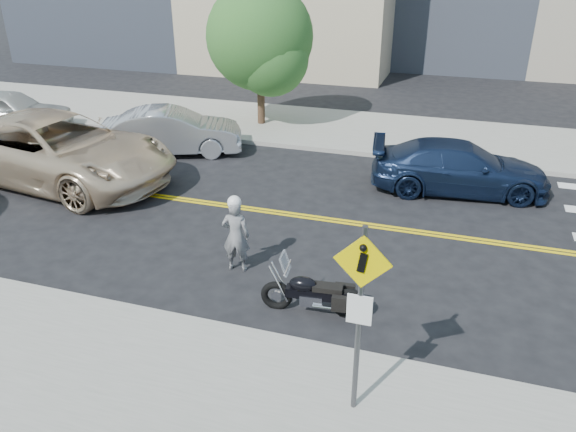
# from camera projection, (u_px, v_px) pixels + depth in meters

# --- Properties ---
(ground_plane) EXTENTS (120.00, 120.00, 0.00)m
(ground_plane) POSITION_uv_depth(u_px,v_px,m) (247.00, 208.00, 14.98)
(ground_plane) COLOR black
(ground_plane) RESTS_ON ground
(sidewalk_near) EXTENTS (60.00, 5.00, 0.15)m
(sidewalk_near) POSITION_uv_depth(u_px,v_px,m) (65.00, 403.00, 8.51)
(sidewalk_near) COLOR #9E9B91
(sidewalk_near) RESTS_ON ground_plane
(sidewalk_far) EXTENTS (60.00, 5.00, 0.15)m
(sidewalk_far) POSITION_uv_depth(u_px,v_px,m) (319.00, 128.00, 21.38)
(sidewalk_far) COLOR #9E9B91
(sidewalk_far) RESTS_ON ground_plane
(pedestrian_sign) EXTENTS (0.78, 0.08, 3.00)m
(pedestrian_sign) POSITION_uv_depth(u_px,v_px,m) (360.00, 305.00, 7.56)
(pedestrian_sign) COLOR #4C4C51
(pedestrian_sign) RESTS_ON sidewalk_near
(motorcyclist) EXTENTS (0.64, 0.47, 1.73)m
(motorcyclist) POSITION_uv_depth(u_px,v_px,m) (236.00, 234.00, 11.80)
(motorcyclist) COLOR silver
(motorcyclist) RESTS_ON ground
(motorcycle) EXTENTS (2.02, 0.80, 1.20)m
(motorcycle) POSITION_uv_depth(u_px,v_px,m) (314.00, 285.00, 10.49)
(motorcycle) COLOR black
(motorcycle) RESTS_ON ground
(suv) EXTENTS (7.49, 4.15, 1.98)m
(suv) POSITION_uv_depth(u_px,v_px,m) (58.00, 150.00, 16.27)
(suv) COLOR beige
(suv) RESTS_ON ground
(parked_car_white) EXTENTS (4.87, 2.82, 1.56)m
(parked_car_white) POSITION_uv_depth(u_px,v_px,m) (8.00, 111.00, 20.89)
(parked_car_white) COLOR silver
(parked_car_white) RESTS_ON ground
(parked_car_silver) EXTENTS (4.86, 3.24, 1.51)m
(parked_car_silver) POSITION_uv_depth(u_px,v_px,m) (172.00, 132.00, 18.63)
(parked_car_silver) COLOR #A4A6AB
(parked_car_silver) RESTS_ON ground
(parked_car_blue) EXTENTS (5.12, 2.64, 1.42)m
(parked_car_blue) POSITION_uv_depth(u_px,v_px,m) (459.00, 167.00, 15.76)
(parked_car_blue) COLOR #172646
(parked_car_blue) RESTS_ON ground
(tree_far_a) EXTENTS (3.89, 3.89, 5.31)m
(tree_far_a) POSITION_uv_depth(u_px,v_px,m) (260.00, 37.00, 20.27)
(tree_far_a) COLOR #382619
(tree_far_a) RESTS_ON ground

